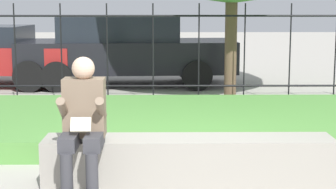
{
  "coord_description": "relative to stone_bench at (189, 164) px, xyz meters",
  "views": [
    {
      "loc": [
        -0.24,
        -5.26,
        1.74
      ],
      "look_at": [
        -0.17,
        0.82,
        0.76
      ],
      "focal_mm": 60.0,
      "sensor_mm": 36.0,
      "label": 1
    }
  ],
  "objects": [
    {
      "name": "grass_berm",
      "position": [
        -0.02,
        2.32,
        -0.08
      ],
      "size": [
        9.8,
        3.25,
        0.25
      ],
      "color": "#569342",
      "rests_on": "ground_plane"
    },
    {
      "name": "ground_plane",
      "position": [
        -0.02,
        0.0,
        -0.21
      ],
      "size": [
        60.0,
        60.0,
        0.0
      ],
      "primitive_type": "plane",
      "color": "#A8A399"
    },
    {
      "name": "iron_fence",
      "position": [
        -0.02,
        4.27,
        0.71
      ],
      "size": [
        7.8,
        0.03,
        1.76
      ],
      "color": "black",
      "rests_on": "ground_plane"
    },
    {
      "name": "stone_bench",
      "position": [
        0.0,
        0.0,
        0.0
      ],
      "size": [
        2.79,
        0.47,
        0.47
      ],
      "color": "gray",
      "rests_on": "ground_plane"
    },
    {
      "name": "person_seated_reader",
      "position": [
        -0.98,
        -0.27,
        0.49
      ],
      "size": [
        0.42,
        0.73,
        1.27
      ],
      "color": "black",
      "rests_on": "ground_plane"
    },
    {
      "name": "car_parked_center",
      "position": [
        -1.04,
        6.79,
        0.57
      ],
      "size": [
        4.62,
        2.09,
        1.49
      ],
      "rotation": [
        0.0,
        0.0,
        0.05
      ],
      "color": "black",
      "rests_on": "ground_plane"
    }
  ]
}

